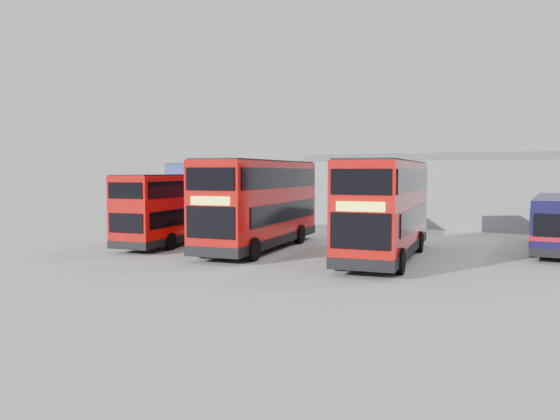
% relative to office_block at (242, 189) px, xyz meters
% --- Properties ---
extents(ground_plane, '(120.00, 120.00, 0.00)m').
position_rel_office_block_xyz_m(ground_plane, '(14.00, -17.99, -2.58)').
color(ground_plane, gray).
rests_on(ground_plane, ground).
extents(office_block, '(12.30, 8.32, 5.12)m').
position_rel_office_block_xyz_m(office_block, '(0.00, 0.00, 0.00)').
color(office_block, navy).
rests_on(office_block, ground).
extents(maintenance_shed, '(30.50, 12.00, 5.89)m').
position_rel_office_block_xyz_m(maintenance_shed, '(22.00, 2.01, 0.02)').
color(maintenance_shed, gray).
rests_on(maintenance_shed, ground).
extents(double_decker_left, '(3.61, 9.78, 4.05)m').
position_rel_office_block_xyz_m(double_decker_left, '(7.02, -18.84, -0.56)').
color(double_decker_left, red).
rests_on(double_decker_left, ground).
extents(double_decker_centre, '(4.04, 11.60, 4.81)m').
position_rel_office_block_xyz_m(double_decker_centre, '(12.47, -18.41, -0.19)').
color(double_decker_centre, red).
rests_on(double_decker_centre, ground).
extents(double_decker_right, '(3.96, 11.40, 4.73)m').
position_rel_office_block_xyz_m(double_decker_right, '(19.49, -18.53, -0.23)').
color(double_decker_right, red).
rests_on(double_decker_right, ground).
extents(single_decker_blue, '(2.66, 10.67, 2.88)m').
position_rel_office_block_xyz_m(single_decker_blue, '(26.88, -11.42, -1.15)').
color(single_decker_blue, black).
rests_on(single_decker_blue, ground).
extents(panel_van, '(3.83, 5.50, 2.25)m').
position_rel_office_block_xyz_m(panel_van, '(-3.70, -4.19, -1.33)').
color(panel_van, silver).
rests_on(panel_van, ground).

